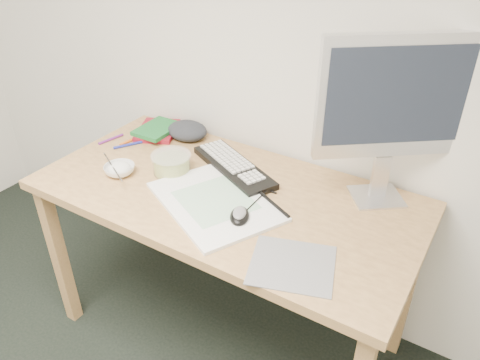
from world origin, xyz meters
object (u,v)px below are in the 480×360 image
at_px(keyboard, 234,167).
at_px(monitor, 394,102).
at_px(desk, 225,210).
at_px(rice_bowl, 120,170).
at_px(sketchpad, 215,201).

xyz_separation_m(keyboard, monitor, (0.53, 0.11, 0.35)).
xyz_separation_m(desk, monitor, (0.48, 0.25, 0.44)).
distance_m(keyboard, monitor, 0.65).
xyz_separation_m(desk, rice_bowl, (-0.41, -0.11, 0.10)).
xyz_separation_m(sketchpad, keyboard, (-0.07, 0.22, 0.01)).
relative_size(monitor, rice_bowl, 4.94).
bearing_deg(monitor, keyboard, 153.68).
height_order(desk, rice_bowl, rice_bowl).
bearing_deg(keyboard, sketchpad, -47.71).
height_order(desk, monitor, monitor).
distance_m(desk, rice_bowl, 0.44).
height_order(desk, keyboard, keyboard).
height_order(sketchpad, keyboard, keyboard).
bearing_deg(keyboard, rice_bowl, -118.21).
bearing_deg(desk, monitor, 27.57).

